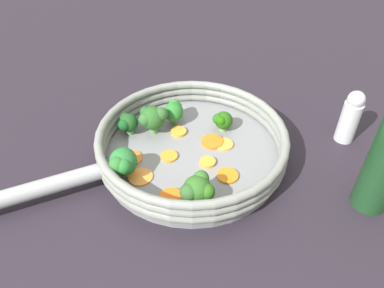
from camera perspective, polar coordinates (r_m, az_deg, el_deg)
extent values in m
plane|color=#251F28|center=(0.70, 0.00, -1.96)|extent=(4.00, 4.00, 0.00)
cylinder|color=gray|center=(0.70, 0.00, -1.46)|extent=(0.33, 0.33, 0.02)
torus|color=gray|center=(0.68, 0.00, -0.45)|extent=(0.34, 0.34, 0.02)
torus|color=gray|center=(0.67, 0.00, 0.54)|extent=(0.34, 0.34, 0.02)
torus|color=gray|center=(0.66, 0.00, 1.56)|extent=(0.34, 0.34, 0.02)
cylinder|color=#999B9E|center=(0.65, -22.98, -6.49)|extent=(0.18, 0.18, 0.03)
sphere|color=gray|center=(0.69, -13.16, -1.89)|extent=(0.01, 0.01, 0.01)
sphere|color=gray|center=(0.63, -11.32, -6.73)|extent=(0.01, 0.01, 0.01)
cylinder|color=orange|center=(0.68, -9.21, -2.18)|extent=(0.05, 0.05, 0.00)
cylinder|color=orange|center=(0.68, -3.51, -1.86)|extent=(0.04, 0.04, 0.00)
cylinder|color=orange|center=(0.61, -3.24, -8.15)|extent=(0.05, 0.05, 0.01)
cylinder|color=orange|center=(0.64, 5.43, -4.82)|extent=(0.05, 0.05, 0.00)
cylinder|color=orange|center=(0.71, 3.11, 0.37)|extent=(0.05, 0.05, 0.01)
cylinder|color=#F9923A|center=(0.64, -7.87, -4.97)|extent=(0.05, 0.05, 0.00)
cylinder|color=orange|center=(0.73, -2.06, 1.88)|extent=(0.03, 0.03, 0.01)
cylinder|color=gold|center=(0.66, 2.40, -2.76)|extent=(0.04, 0.04, 0.01)
cylinder|color=#F29D3E|center=(0.70, 4.89, -0.05)|extent=(0.04, 0.04, 0.00)
cylinder|color=#5B9146|center=(0.73, -5.85, 2.47)|extent=(0.01, 0.01, 0.02)
sphere|color=#265A21|center=(0.71, -5.97, 3.94)|extent=(0.05, 0.05, 0.05)
sphere|color=#2C5B28|center=(0.71, -4.74, 4.55)|extent=(0.03, 0.03, 0.03)
sphere|color=#225125|center=(0.72, -7.03, 4.82)|extent=(0.02, 0.02, 0.02)
sphere|color=#2C5F2A|center=(0.70, -7.09, 3.72)|extent=(0.03, 0.03, 0.03)
cylinder|color=#5E9254|center=(0.73, -9.48, 2.09)|extent=(0.02, 0.02, 0.02)
sphere|color=#1B4A1D|center=(0.72, -9.64, 3.19)|extent=(0.04, 0.04, 0.04)
sphere|color=#194319|center=(0.73, -10.13, 3.93)|extent=(0.02, 0.02, 0.02)
sphere|color=#124A1C|center=(0.71, -10.31, 2.87)|extent=(0.02, 0.02, 0.02)
cylinder|color=olive|center=(0.75, -2.78, 3.68)|extent=(0.01, 0.01, 0.02)
sphere|color=#28712B|center=(0.74, -2.82, 4.90)|extent=(0.04, 0.04, 0.04)
sphere|color=#237629|center=(0.74, -2.26, 5.74)|extent=(0.02, 0.02, 0.02)
sphere|color=#2D7A2B|center=(0.74, -2.71, 5.89)|extent=(0.02, 0.02, 0.02)
cylinder|color=#78A751|center=(0.73, 4.78, 2.61)|extent=(0.02, 0.02, 0.01)
sphere|color=#245A11|center=(0.72, 4.85, 3.62)|extent=(0.03, 0.03, 0.03)
sphere|color=#21630A|center=(0.71, 4.44, 3.56)|extent=(0.02, 0.02, 0.02)
sphere|color=#235D14|center=(0.72, 3.98, 3.84)|extent=(0.02, 0.02, 0.02)
cylinder|color=#7FB16B|center=(0.60, 0.79, -8.32)|extent=(0.01, 0.01, 0.02)
sphere|color=#2D5F21|center=(0.58, 0.81, -6.93)|extent=(0.05, 0.05, 0.05)
sphere|color=#326527|center=(0.58, 1.40, -5.26)|extent=(0.03, 0.03, 0.03)
sphere|color=#2D5726|center=(0.57, -0.47, -7.37)|extent=(0.03, 0.03, 0.03)
sphere|color=#2B6319|center=(0.57, 2.24, -7.25)|extent=(0.03, 0.03, 0.03)
cylinder|color=#73A157|center=(0.65, -10.17, -4.06)|extent=(0.01, 0.01, 0.02)
sphere|color=#276E31|center=(0.63, -10.41, -2.62)|extent=(0.05, 0.05, 0.05)
sphere|color=#2A7637|center=(0.62, -11.29, -3.06)|extent=(0.03, 0.03, 0.03)
sphere|color=#26732F|center=(0.62, -10.46, -3.35)|extent=(0.03, 0.03, 0.03)
sphere|color=#296A2B|center=(0.62, -11.25, -3.13)|extent=(0.03, 0.03, 0.03)
ellipsoid|color=brown|center=(0.75, 5.24, 3.51)|extent=(0.04, 0.03, 0.01)
cylinder|color=silver|center=(0.77, 22.75, 3.11)|extent=(0.04, 0.04, 0.08)
sphere|color=silver|center=(0.75, 23.76, 6.23)|extent=(0.03, 0.03, 0.03)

